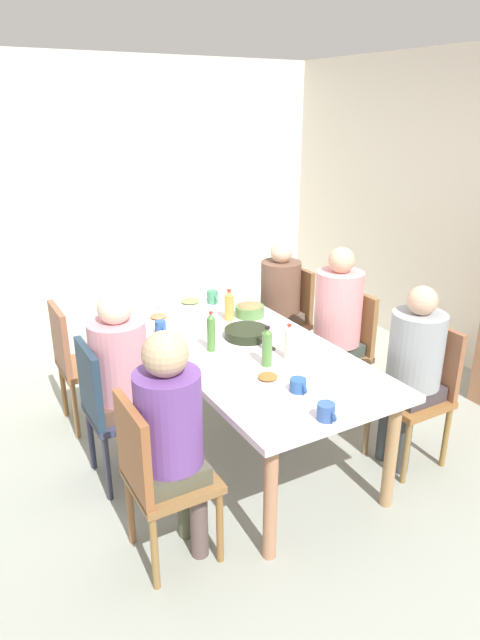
# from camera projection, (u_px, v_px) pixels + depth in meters

# --- Properties ---
(ground_plane) EXTENTS (6.18, 6.18, 0.00)m
(ground_plane) POSITION_uv_depth(u_px,v_px,m) (240.00, 438.00, 3.79)
(ground_plane) COLOR #949B90
(wall_left) EXTENTS (0.12, 4.79, 2.60)m
(wall_left) POSITION_uv_depth(u_px,v_px,m) (109.00, 196.00, 5.46)
(wall_left) COLOR silver
(wall_left) RESTS_ON ground_plane
(dining_table) EXTENTS (2.19, 0.99, 0.72)m
(dining_table) POSITION_uv_depth(u_px,v_px,m) (240.00, 351.00, 3.55)
(dining_table) COLOR white
(dining_table) RESTS_ON ground_plane
(chair_0) EXTENTS (0.40, 0.40, 0.90)m
(chair_0) POSITION_uv_depth(u_px,v_px,m) (420.00, 386.00, 3.42)
(chair_0) COLOR #925F2F
(chair_0) RESTS_ON ground_plane
(person_0) EXTENTS (0.32, 0.32, 1.18)m
(person_0) POSITION_uv_depth(u_px,v_px,m) (414.00, 361.00, 3.30)
(person_0) COLOR #404546
(person_0) RESTS_ON ground_plane
(chair_1) EXTENTS (0.40, 0.40, 0.90)m
(chair_1) POSITION_uv_depth(u_px,v_px,m) (288.00, 314.00, 4.60)
(chair_1) COLOR #8E5B41
(chair_1) RESTS_ON ground_plane
(person_1) EXTENTS (0.32, 0.32, 1.14)m
(person_1) POSITION_uv_depth(u_px,v_px,m) (279.00, 295.00, 4.49)
(person_1) COLOR brown
(person_1) RESTS_ON ground_plane
(chair_2) EXTENTS (0.40, 0.40, 0.90)m
(chair_2) POSITION_uv_depth(u_px,v_px,m) (110.00, 405.00, 3.20)
(chair_2) COLOR #30344C
(chair_2) RESTS_ON ground_plane
(person_2) EXTENTS (0.33, 0.33, 1.20)m
(person_2) POSITION_uv_depth(u_px,v_px,m) (122.00, 369.00, 3.17)
(person_2) COLOR brown
(person_2) RESTS_ON ground_plane
(chair_3) EXTENTS (0.40, 0.40, 0.90)m
(chair_3) POSITION_uv_depth(u_px,v_px,m) (344.00, 345.00, 4.01)
(chair_3) COLOR #916641
(chair_3) RESTS_ON ground_plane
(person_3) EXTENTS (0.33, 0.33, 1.25)m
(person_3) POSITION_uv_depth(u_px,v_px,m) (337.00, 317.00, 3.88)
(person_3) COLOR #40453A
(person_3) RESTS_ON ground_plane
(chair_4) EXTENTS (0.40, 0.40, 0.90)m
(chair_4) POSITION_uv_depth(u_px,v_px,m) (156.00, 473.00, 2.61)
(chair_4) COLOR olive
(chair_4) RESTS_ON ground_plane
(person_4) EXTENTS (0.31, 0.31, 1.22)m
(person_4) POSITION_uv_depth(u_px,v_px,m) (171.00, 427.00, 2.57)
(person_4) COLOR #50553F
(person_4) RESTS_ON ground_plane
(chair_5) EXTENTS (0.40, 0.40, 0.90)m
(chair_5) POSITION_uv_depth(u_px,v_px,m) (78.00, 358.00, 3.80)
(chair_5) COLOR brown
(chair_5) RESTS_ON ground_plane
(plate_0) EXTENTS (0.21, 0.21, 0.04)m
(plate_0) POSITION_uv_depth(u_px,v_px,m) (158.00, 318.00, 3.89)
(plate_0) COLOR beige
(plate_0) RESTS_ON dining_table
(plate_1) EXTENTS (0.20, 0.20, 0.04)m
(plate_1) POSITION_uv_depth(u_px,v_px,m) (268.00, 379.00, 3.02)
(plate_1) COLOR white
(plate_1) RESTS_ON dining_table
(plate_2) EXTENTS (0.26, 0.26, 0.04)m
(plate_2) POSITION_uv_depth(u_px,v_px,m) (190.00, 303.00, 4.19)
(plate_2) COLOR white
(plate_2) RESTS_ON dining_table
(bowl_0) EXTENTS (0.21, 0.21, 0.10)m
(bowl_0) POSITION_uv_depth(u_px,v_px,m) (250.00, 310.00, 3.95)
(bowl_0) COLOR #548343
(bowl_0) RESTS_ON dining_table
(serving_pan) EXTENTS (0.47, 0.29, 0.06)m
(serving_pan) POSITION_uv_depth(u_px,v_px,m) (247.00, 333.00, 3.58)
(serving_pan) COLOR black
(serving_pan) RESTS_ON dining_table
(cup_0) EXTENTS (0.12, 0.08, 0.10)m
(cup_0) POSITION_uv_depth(u_px,v_px,m) (213.00, 297.00, 4.20)
(cup_0) COLOR #418662
(cup_0) RESTS_ON dining_table
(cup_1) EXTENTS (0.12, 0.09, 0.09)m
(cup_1) POSITION_uv_depth(u_px,v_px,m) (326.00, 412.00, 2.64)
(cup_1) COLOR #385DA3
(cup_1) RESTS_ON dining_table
(cup_2) EXTENTS (0.11, 0.07, 0.09)m
(cup_2) POSITION_uv_depth(u_px,v_px,m) (164.00, 305.00, 4.04)
(cup_2) COLOR white
(cup_2) RESTS_ON dining_table
(cup_3) EXTENTS (0.11, 0.07, 0.09)m
(cup_3) POSITION_uv_depth(u_px,v_px,m) (161.00, 328.00, 3.63)
(cup_3) COLOR #2E5599
(cup_3) RESTS_ON dining_table
(cup_4) EXTENTS (0.12, 0.09, 0.07)m
(cup_4) POSITION_uv_depth(u_px,v_px,m) (298.00, 385.00, 2.90)
(cup_4) COLOR #2B5794
(cup_4) RESTS_ON dining_table
(bottle_0) EXTENTS (0.05, 0.05, 0.22)m
(bottle_0) POSITION_uv_depth(u_px,v_px,m) (289.00, 343.00, 3.25)
(bottle_0) COLOR beige
(bottle_0) RESTS_ON dining_table
(bottle_1) EXTENTS (0.06, 0.06, 0.25)m
(bottle_1) POSITION_uv_depth(u_px,v_px,m) (267.00, 347.00, 3.16)
(bottle_1) COLOR #50843E
(bottle_1) RESTS_ON dining_table
(bottle_2) EXTENTS (0.05, 0.05, 0.26)m
(bottle_2) POSITION_uv_depth(u_px,v_px,m) (211.00, 332.00, 3.36)
(bottle_2) COLOR #487D34
(bottle_2) RESTS_ON dining_table
(bottle_3) EXTENTS (0.07, 0.07, 0.23)m
(bottle_3) POSITION_uv_depth(u_px,v_px,m) (229.00, 306.00, 3.85)
(bottle_3) COLOR gold
(bottle_3) RESTS_ON dining_table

